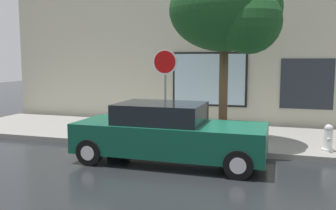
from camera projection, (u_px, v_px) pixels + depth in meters
name	position (u px, v px, depth m)	size (l,w,h in m)	color
ground_plane	(224.00, 166.00, 8.78)	(60.00, 60.00, 0.00)	black
sidewalk	(238.00, 138.00, 11.62)	(20.00, 4.00, 0.15)	gray
building_facade	(248.00, 35.00, 13.57)	(20.00, 0.67, 7.00)	beige
parked_car	(168.00, 133.00, 9.04)	(4.66, 1.87, 1.48)	#0F4C38
fire_hydrant	(328.00, 138.00, 9.60)	(0.30, 0.44, 0.71)	white
street_tree	(230.00, 12.00, 10.23)	(3.20, 2.72, 5.02)	#4C3823
stop_sign	(165.00, 76.00, 10.85)	(0.76, 0.10, 2.71)	gray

